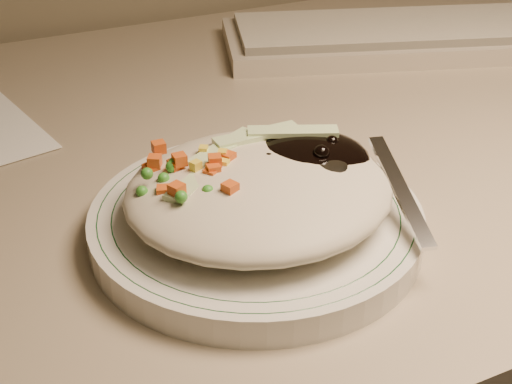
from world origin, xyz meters
name	(u,v)px	position (x,y,z in m)	size (l,w,h in m)	color
desk	(251,292)	(0.00, 1.38, 0.54)	(1.40, 0.70, 0.74)	gray
plate	(256,222)	(-0.07, 1.22, 0.75)	(0.24, 0.24, 0.02)	silver
plate_rim	(256,211)	(-0.07, 1.22, 0.76)	(0.23, 0.23, 0.00)	#144723
meal	(262,184)	(-0.07, 1.22, 0.78)	(0.21, 0.19, 0.05)	#BFB69A
keyboard	(405,36)	(0.26, 1.50, 0.75)	(0.46, 0.28, 0.03)	#AB9F8C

